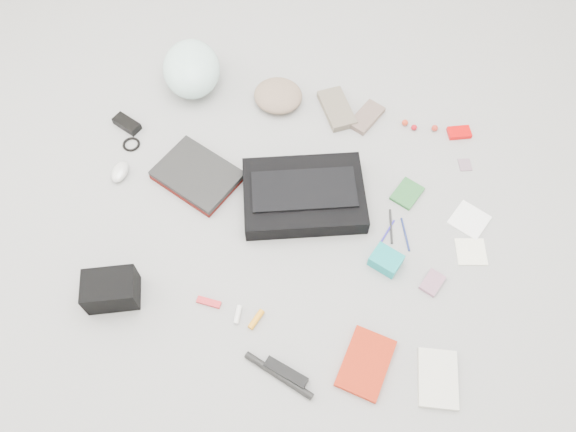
% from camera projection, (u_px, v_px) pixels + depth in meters
% --- Properties ---
extents(ground_plane, '(4.00, 4.00, 0.00)m').
position_uv_depth(ground_plane, '(288.00, 222.00, 2.17)').
color(ground_plane, gray).
extents(messenger_bag, '(0.54, 0.45, 0.08)m').
position_uv_depth(messenger_bag, '(304.00, 195.00, 2.19)').
color(messenger_bag, black).
rests_on(messenger_bag, ground_plane).
extents(bag_flap, '(0.44, 0.29, 0.01)m').
position_uv_depth(bag_flap, '(304.00, 189.00, 2.15)').
color(bag_flap, black).
rests_on(bag_flap, messenger_bag).
extents(laptop_sleeve, '(0.38, 0.34, 0.02)m').
position_uv_depth(laptop_sleeve, '(198.00, 177.00, 2.26)').
color(laptop_sleeve, '#58100D').
rests_on(laptop_sleeve, ground_plane).
extents(laptop, '(0.38, 0.34, 0.02)m').
position_uv_depth(laptop, '(197.00, 174.00, 2.25)').
color(laptop, black).
rests_on(laptop, laptop_sleeve).
extents(bike_helmet, '(0.34, 0.38, 0.19)m').
position_uv_depth(bike_helmet, '(191.00, 69.00, 2.44)').
color(bike_helmet, '#C6F5EF').
rests_on(bike_helmet, ground_plane).
extents(beanie, '(0.25, 0.24, 0.07)m').
position_uv_depth(beanie, '(278.00, 96.00, 2.44)').
color(beanie, '#8B715D').
rests_on(beanie, ground_plane).
extents(mitten_left, '(0.20, 0.24, 0.03)m').
position_uv_depth(mitten_left, '(337.00, 109.00, 2.43)').
color(mitten_left, '#706556').
rests_on(mitten_left, ground_plane).
extents(mitten_right, '(0.15, 0.19, 0.03)m').
position_uv_depth(mitten_right, '(366.00, 117.00, 2.41)').
color(mitten_right, '#735D54').
rests_on(mitten_right, ground_plane).
extents(power_brick, '(0.13, 0.10, 0.03)m').
position_uv_depth(power_brick, '(127.00, 124.00, 2.39)').
color(power_brick, black).
rests_on(power_brick, ground_plane).
extents(cable_coil, '(0.10, 0.10, 0.01)m').
position_uv_depth(cable_coil, '(131.00, 144.00, 2.35)').
color(cable_coil, black).
rests_on(cable_coil, ground_plane).
extents(mouse, '(0.06, 0.10, 0.04)m').
position_uv_depth(mouse, '(120.00, 172.00, 2.27)').
color(mouse, silver).
rests_on(mouse, ground_plane).
extents(camera_bag, '(0.21, 0.18, 0.12)m').
position_uv_depth(camera_bag, '(111.00, 290.00, 1.97)').
color(camera_bag, black).
rests_on(camera_bag, ground_plane).
extents(multitool, '(0.09, 0.03, 0.01)m').
position_uv_depth(multitool, '(209.00, 302.00, 2.00)').
color(multitool, red).
rests_on(multitool, ground_plane).
extents(toiletry_tube_white, '(0.02, 0.07, 0.02)m').
position_uv_depth(toiletry_tube_white, '(238.00, 315.00, 1.98)').
color(toiletry_tube_white, silver).
rests_on(toiletry_tube_white, ground_plane).
extents(toiletry_tube_orange, '(0.05, 0.08, 0.02)m').
position_uv_depth(toiletry_tube_orange, '(256.00, 319.00, 1.97)').
color(toiletry_tube_orange, orange).
rests_on(toiletry_tube_orange, ground_plane).
extents(u_lock, '(0.16, 0.08, 0.03)m').
position_uv_depth(u_lock, '(286.00, 373.00, 1.87)').
color(u_lock, black).
rests_on(u_lock, ground_plane).
extents(bike_pump, '(0.26, 0.11, 0.02)m').
position_uv_depth(bike_pump, '(279.00, 375.00, 1.87)').
color(bike_pump, black).
rests_on(bike_pump, ground_plane).
extents(book_red, '(0.19, 0.25, 0.02)m').
position_uv_depth(book_red, '(366.00, 363.00, 1.89)').
color(book_red, red).
rests_on(book_red, ground_plane).
extents(book_white, '(0.15, 0.21, 0.02)m').
position_uv_depth(book_white, '(438.00, 379.00, 1.87)').
color(book_white, beige).
rests_on(book_white, ground_plane).
extents(notepad, '(0.13, 0.15, 0.01)m').
position_uv_depth(notepad, '(407.00, 193.00, 2.23)').
color(notepad, '#27632E').
rests_on(notepad, ground_plane).
extents(pen_blue, '(0.05, 0.12, 0.01)m').
position_uv_depth(pen_blue, '(387.00, 233.00, 2.15)').
color(pen_blue, '#2A23A4').
rests_on(pen_blue, ground_plane).
extents(pen_black, '(0.03, 0.15, 0.01)m').
position_uv_depth(pen_black, '(391.00, 226.00, 2.16)').
color(pen_black, black).
rests_on(pen_black, ground_plane).
extents(pen_navy, '(0.05, 0.14, 0.01)m').
position_uv_depth(pen_navy, '(405.00, 234.00, 2.14)').
color(pen_navy, navy).
rests_on(pen_navy, ground_plane).
extents(accordion_wallet, '(0.13, 0.12, 0.05)m').
position_uv_depth(accordion_wallet, '(386.00, 260.00, 2.06)').
color(accordion_wallet, '#0E9395').
rests_on(accordion_wallet, ground_plane).
extents(card_deck, '(0.09, 0.11, 0.02)m').
position_uv_depth(card_deck, '(432.00, 283.00, 2.04)').
color(card_deck, '#A26D86').
rests_on(card_deck, ground_plane).
extents(napkin_top, '(0.17, 0.17, 0.01)m').
position_uv_depth(napkin_top, '(469.00, 220.00, 2.17)').
color(napkin_top, white).
rests_on(napkin_top, ground_plane).
extents(napkin_bottom, '(0.13, 0.13, 0.01)m').
position_uv_depth(napkin_bottom, '(471.00, 252.00, 2.11)').
color(napkin_bottom, white).
rests_on(napkin_bottom, ground_plane).
extents(lollipop_a, '(0.03, 0.03, 0.03)m').
position_uv_depth(lollipop_a, '(405.00, 123.00, 2.40)').
color(lollipop_a, red).
rests_on(lollipop_a, ground_plane).
extents(lollipop_b, '(0.03, 0.03, 0.03)m').
position_uv_depth(lollipop_b, '(414.00, 127.00, 2.39)').
color(lollipop_b, '#B30C17').
rests_on(lollipop_b, ground_plane).
extents(lollipop_c, '(0.04, 0.04, 0.03)m').
position_uv_depth(lollipop_c, '(435.00, 128.00, 2.38)').
color(lollipop_c, '#AE2B1E').
rests_on(lollipop_c, ground_plane).
extents(altoids_tin, '(0.11, 0.09, 0.02)m').
position_uv_depth(altoids_tin, '(459.00, 133.00, 2.38)').
color(altoids_tin, red).
rests_on(altoids_tin, ground_plane).
extents(stamp_sheet, '(0.06, 0.07, 0.00)m').
position_uv_depth(stamp_sheet, '(465.00, 165.00, 2.30)').
color(stamp_sheet, gray).
rests_on(stamp_sheet, ground_plane).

